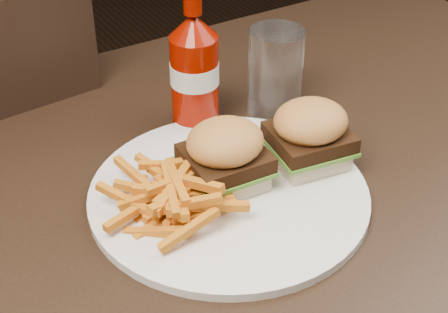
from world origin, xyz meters
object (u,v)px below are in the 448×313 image
dining_table (242,206)px  tumbler (275,71)px  plate (229,194)px  ketchup_bottle (195,81)px

dining_table → tumbler: bearing=44.8°
plate → ketchup_bottle: ketchup_bottle is taller
plate → ketchup_bottle: bearing=73.7°
ketchup_bottle → dining_table: bearing=-99.9°
dining_table → ketchup_bottle: 0.18m
dining_table → tumbler: (0.13, 0.13, 0.08)m
dining_table → tumbler: 0.20m
tumbler → ketchup_bottle: bearing=168.3°
plate → tumbler: size_ratio=2.76×
plate → tumbler: tumbler is taller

